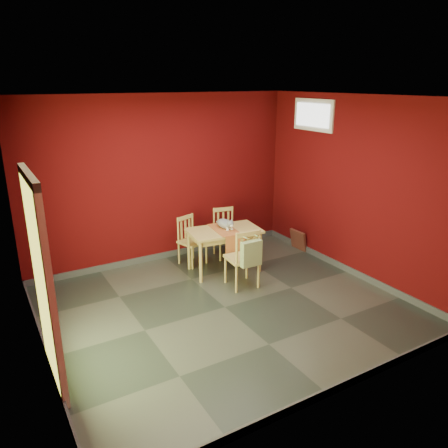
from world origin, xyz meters
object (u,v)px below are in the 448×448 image
dining_table (224,235)px  tote_bag (251,253)px  cat (225,222)px  picture_frame (298,240)px  chair_near (243,257)px  chair_far_left (191,240)px  chair_far_right (226,232)px

dining_table → tote_bag: bearing=-94.1°
cat → picture_frame: size_ratio=1.08×
dining_table → tote_bag: size_ratio=2.69×
tote_bag → picture_frame: size_ratio=1.20×
dining_table → chair_near: chair_near is taller
cat → picture_frame: bearing=-13.5°
tote_bag → picture_frame: (1.65, 0.96, -0.42)m
chair_far_left → chair_far_right: chair_far_right is taller
tote_bag → cat: cat is taller
chair_far_left → chair_near: bearing=-76.8°
chair_near → chair_far_left: bearing=103.2°
chair_far_right → cat: 0.66m
tote_bag → picture_frame: bearing=30.0°
dining_table → cat: bearing=54.1°
chair_far_left → tote_bag: tote_bag is taller
chair_near → tote_bag: 0.26m
chair_far_right → cat: bearing=-122.1°
cat → chair_far_left: bearing=112.7°
picture_frame → chair_near: bearing=-155.7°
chair_near → tote_bag: chair_near is taller
dining_table → cat: size_ratio=2.98×
chair_near → picture_frame: chair_near is taller
chair_far_right → picture_frame: 1.35m
dining_table → cat: (0.05, 0.06, 0.18)m
tote_bag → cat: 0.93m
chair_far_right → chair_far_left: bearing=179.7°
tote_bag → chair_far_left: bearing=100.7°
dining_table → cat: cat is taller
dining_table → chair_far_left: size_ratio=1.46×
dining_table → chair_far_right: (0.34, 0.53, -0.18)m
chair_near → tote_bag: (-0.01, -0.22, 0.14)m
dining_table → chair_far_right: 0.65m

